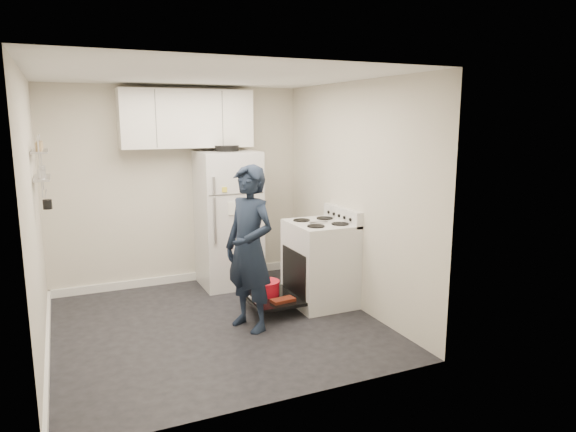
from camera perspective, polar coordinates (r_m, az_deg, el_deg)
name	(u,v)px	position (r m, az deg, el deg)	size (l,w,h in m)	color
room	(210,210)	(5.15, -8.65, 0.66)	(3.21, 3.21, 2.51)	black
electric_range	(319,264)	(5.89, 3.47, -5.34)	(0.66, 0.76, 1.10)	silver
open_oven_door	(269,293)	(5.77, -2.15, -8.53)	(0.55, 0.70, 0.24)	black
refrigerator	(228,218)	(6.52, -6.66, -0.28)	(0.72, 0.74, 1.78)	silver
upper_cabinets	(187,119)	(6.46, -11.18, 10.57)	(1.60, 0.33, 0.70)	silver
wall_shelf_rack	(41,165)	(5.37, -25.75, 5.17)	(0.14, 0.60, 0.61)	#B2B2B7
person	(249,249)	(5.12, -4.31, -3.62)	(0.61, 0.40, 1.66)	black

